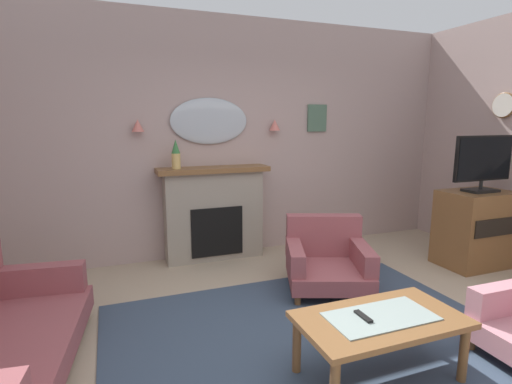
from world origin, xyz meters
The scene contains 15 objects.
floor centered at (0.00, 0.00, -0.05)m, with size 7.30×5.98×0.10m, color tan.
wall_back centered at (0.00, 2.54, 1.49)m, with size 7.30×0.10×2.98m, color #B29993.
patterned_rug centered at (0.00, 0.20, 0.01)m, with size 3.20×2.40×0.01m, color #38475B.
fireplace centered at (-0.24, 2.32, 0.57)m, with size 1.36×0.36×1.16m.
mantel_vase_centre centered at (-0.69, 2.29, 1.33)m, with size 0.10×0.10×0.34m.
wall_mirror centered at (-0.24, 2.46, 1.71)m, with size 0.96×0.06×0.56m, color #B2BCC6.
wall_sconce_left centered at (-1.09, 2.41, 1.66)m, with size 0.14×0.14×0.14m, color #D17066.
wall_sconce_right centered at (0.61, 2.41, 1.66)m, with size 0.14×0.14×0.14m, color #D17066.
wall_clock centered at (3.11, 1.20, 1.90)m, with size 0.04×0.31×0.31m.
framed_picture centered at (1.26, 2.47, 1.75)m, with size 0.28×0.03×0.36m, color #4C6B56.
coffee_table centered at (0.18, -0.35, 0.38)m, with size 1.10×0.60×0.45m.
tv_remote centered at (0.06, -0.32, 0.45)m, with size 0.04×0.16×0.02m, color black.
armchair_near_fireplace centered at (0.63, 1.07, 0.31)m, with size 1.04×1.05×0.71m.
tv_cabinet centered at (2.60, 1.00, 0.45)m, with size 0.80×0.57×0.90m.
tv_flatscreen centered at (2.60, 0.98, 1.25)m, with size 0.84×0.24×0.65m.
Camera 1 is at (-1.43, -2.29, 1.71)m, focal length 27.49 mm.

